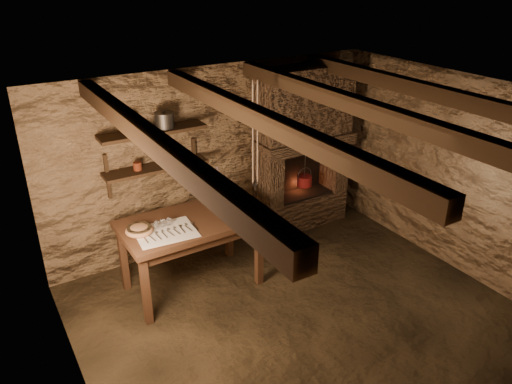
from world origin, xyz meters
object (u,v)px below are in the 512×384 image
iron_stockpot (164,121)px  red_pot (304,180)px  wooden_bowl (139,230)px  work_table (191,251)px  stoneware_jug (216,187)px

iron_stockpot → red_pot: size_ratio=0.41×
wooden_bowl → iron_stockpot: (0.63, 0.69, 0.93)m
work_table → wooden_bowl: 0.73m
red_pot → work_table: bearing=-164.2°
stoneware_jug → work_table: bearing=-129.9°
iron_stockpot → work_table: bearing=-94.5°
wooden_bowl → red_pot: (2.60, 0.57, -0.21)m
iron_stockpot → red_pot: (1.97, -0.12, -1.15)m
stoneware_jug → red_pot: bearing=31.2°
stoneware_jug → wooden_bowl: stoneware_jug is taller
work_table → red_pot: size_ratio=2.88×
wooden_bowl → iron_stockpot: iron_stockpot is taller
stoneware_jug → wooden_bowl: bearing=-145.5°
work_table → iron_stockpot: bearing=84.8°
iron_stockpot → red_pot: bearing=-3.5°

